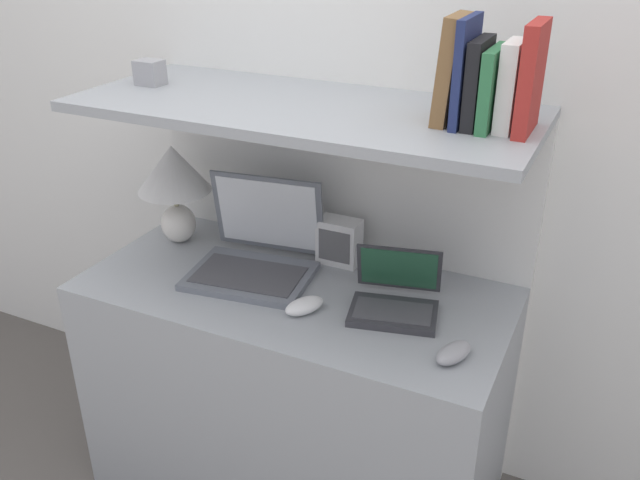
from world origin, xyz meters
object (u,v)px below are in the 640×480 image
Objects in this scene: laptop_large at (256,255)px; computer_mouse at (304,306)px; book_green at (493,88)px; second_mouse at (454,353)px; book_black at (478,83)px; book_white at (510,86)px; book_red at (532,78)px; shelf_gadget at (150,73)px; laptop_small at (395,298)px; book_navy at (466,72)px; router_box at (339,241)px; book_brown at (452,70)px; table_lamp at (174,178)px.

computer_mouse is (0.24, -0.15, -0.04)m from laptop_large.
book_green is (0.65, 0.02, 0.57)m from laptop_large.
computer_mouse is 1.03× the size of second_mouse.
book_black reaches higher than laptop_large.
book_white is 1.09× the size of book_green.
book_red is 3.21× the size of shelf_gadget.
book_navy is (0.12, 0.05, 0.62)m from laptop_small.
book_white is at bearing 0.00° from shelf_gadget.
computer_mouse is 0.32m from router_box.
shelf_gadget is (-1.00, 0.00, -0.06)m from book_green.
book_brown is (-0.14, 0.00, 0.02)m from book_white.
book_white is (0.23, 0.05, 0.60)m from laptop_small.
book_brown reaches higher than shelf_gadget.
table_lamp is 0.99m from book_brown.
computer_mouse is 0.93× the size of router_box.
table_lamp is 2.55× the size of second_mouse.
book_brown reaches higher than router_box.
table_lamp is at bearing 168.03° from laptop_large.
book_red reaches higher than shelf_gadget.
second_mouse is 0.65m from book_black.
second_mouse is 0.70× the size of book_green.
table_lamp is 0.38m from laptop_large.
laptop_small is at bearing -37.08° from router_box.
computer_mouse is at bearing -159.15° from book_white.
book_navy is (-0.15, 0.00, 0.00)m from book_red.
computer_mouse is 0.54× the size of book_red.
book_red reaches higher than book_green.
book_white is 1.04m from shelf_gadget.
laptop_small is at bearing -164.03° from book_green.
laptop_large is at bearing -141.38° from router_box.
laptop_large is 0.86m from book_green.
second_mouse is 0.58m from router_box.
computer_mouse is 0.75m from book_green.
book_red reaches higher than computer_mouse.
book_green is (0.41, 0.17, 0.61)m from computer_mouse.
book_black is 0.97m from shelf_gadget.
router_box is at bearing 158.14° from book_brown.
table_lamp is at bearing 177.38° from book_white.
book_brown reaches higher than second_mouse.
laptop_large is 0.81m from book_brown.
laptop_small is 1.50× the size of book_green.
router_box is 0.71× the size of book_white.
computer_mouse is at bearing -151.04° from book_brown.
book_brown is at bearing -3.03° from table_lamp.
computer_mouse is at bearing 175.07° from second_mouse.
book_navy reaches higher than book_black.
router_box is 0.71m from book_black.
book_white is (1.03, -0.05, 0.41)m from table_lamp.
router_box is at bearing 9.52° from table_lamp.
book_brown reaches higher than laptop_small.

